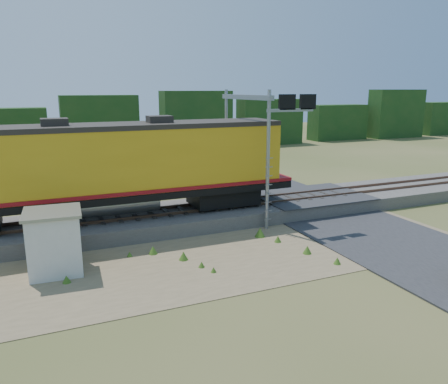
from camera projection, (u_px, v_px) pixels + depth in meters
name	position (u px, v px, depth m)	size (l,w,h in m)	color
ground	(257.00, 254.00, 20.53)	(140.00, 140.00, 0.00)	#475123
ballast	(211.00, 213.00, 25.81)	(70.00, 5.00, 0.80)	slate
rails	(210.00, 206.00, 25.70)	(70.00, 1.54, 0.16)	brown
dirt_shoulder	(214.00, 257.00, 20.21)	(26.00, 8.00, 0.03)	#8C7754
road	(365.00, 230.00, 23.86)	(7.00, 66.00, 0.86)	#38383A
tree_line_north	(115.00, 126.00, 53.81)	(130.00, 3.00, 6.50)	#173C15
weed_clumps	(186.00, 265.00, 19.28)	(15.00, 6.20, 0.56)	#3F661D
locomotive	(96.00, 167.00, 22.61)	(21.17, 3.23, 5.46)	black
shed	(55.00, 242.00, 18.22)	(2.41, 2.41, 2.70)	silver
signal_gantry	(257.00, 124.00, 25.00)	(3.00, 6.20, 7.56)	gray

